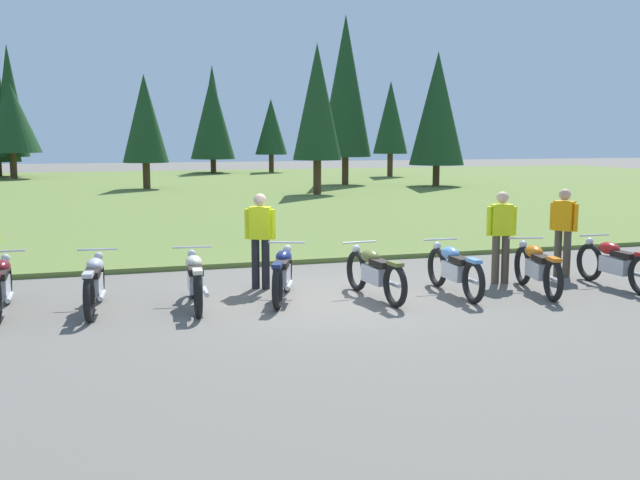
% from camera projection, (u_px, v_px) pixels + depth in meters
% --- Properties ---
extents(ground_plane, '(140.00, 140.00, 0.00)m').
position_uv_depth(ground_plane, '(331.00, 299.00, 12.25)').
color(ground_plane, '#605B54').
extents(grass_moorland, '(80.00, 44.00, 0.10)m').
position_uv_depth(grass_moorland, '(163.00, 191.00, 36.20)').
color(grass_moorland, '#5B7033').
rests_on(grass_moorland, ground).
extents(forest_treeline, '(36.95, 27.26, 9.08)m').
position_uv_depth(forest_treeline, '(110.00, 110.00, 45.76)').
color(forest_treeline, '#47331E').
rests_on(forest_treeline, ground).
extents(motorcycle_maroon, '(0.62, 2.10, 0.88)m').
position_uv_depth(motorcycle_maroon, '(1.00, 285.00, 11.21)').
color(motorcycle_maroon, black).
rests_on(motorcycle_maroon, ground).
extents(motorcycle_silver, '(0.62, 2.10, 0.88)m').
position_uv_depth(motorcycle_silver, '(95.00, 283.00, 11.37)').
color(motorcycle_silver, black).
rests_on(motorcycle_silver, ground).
extents(motorcycle_cream, '(0.62, 2.10, 0.88)m').
position_uv_depth(motorcycle_cream, '(195.00, 279.00, 11.63)').
color(motorcycle_cream, black).
rests_on(motorcycle_cream, ground).
extents(motorcycle_navy, '(0.95, 1.99, 0.88)m').
position_uv_depth(motorcycle_navy, '(283.00, 273.00, 12.17)').
color(motorcycle_navy, black).
rests_on(motorcycle_navy, ground).
extents(motorcycle_olive, '(0.62, 2.10, 0.88)m').
position_uv_depth(motorcycle_olive, '(375.00, 272.00, 12.24)').
color(motorcycle_olive, black).
rests_on(motorcycle_olive, ground).
extents(motorcycle_sky_blue, '(0.62, 2.10, 0.88)m').
position_uv_depth(motorcycle_sky_blue, '(454.00, 269.00, 12.56)').
color(motorcycle_sky_blue, black).
rests_on(motorcycle_sky_blue, ground).
extents(motorcycle_orange, '(0.73, 2.07, 0.88)m').
position_uv_depth(motorcycle_orange, '(537.00, 267.00, 12.72)').
color(motorcycle_orange, black).
rests_on(motorcycle_orange, ground).
extents(motorcycle_red, '(0.62, 2.10, 0.88)m').
position_uv_depth(motorcycle_red, '(615.00, 263.00, 13.12)').
color(motorcycle_red, black).
rests_on(motorcycle_red, ground).
extents(rider_with_back_turned, '(0.37, 0.49, 1.67)m').
position_uv_depth(rider_with_back_turned, '(563.00, 227.00, 14.15)').
color(rider_with_back_turned, '#4C4233').
rests_on(rider_with_back_turned, ground).
extents(rider_near_row_end, '(0.54, 0.29, 1.67)m').
position_uv_depth(rider_near_row_end, '(501.00, 232.00, 13.45)').
color(rider_near_row_end, '#4C4233').
rests_on(rider_near_row_end, ground).
extents(rider_checking_bike, '(0.50, 0.36, 1.67)m').
position_uv_depth(rider_checking_bike, '(260.00, 235.00, 12.96)').
color(rider_checking_bike, black).
rests_on(rider_checking_bike, ground).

